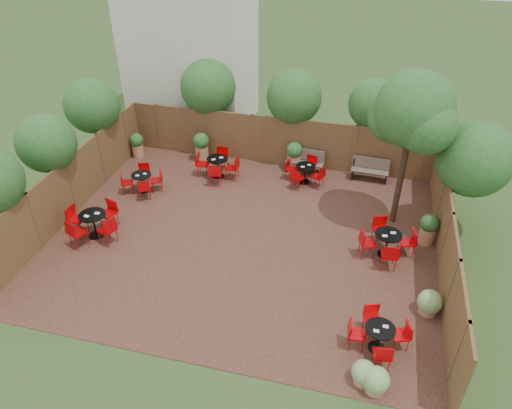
# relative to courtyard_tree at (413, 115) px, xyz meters

# --- Properties ---
(ground) EXTENTS (80.00, 80.00, 0.00)m
(ground) POSITION_rel_courtyard_tree_xyz_m (-4.62, -2.10, -3.85)
(ground) COLOR #354F23
(ground) RESTS_ON ground
(courtyard_paving) EXTENTS (12.00, 10.00, 0.02)m
(courtyard_paving) POSITION_rel_courtyard_tree_xyz_m (-4.62, -2.10, -3.84)
(courtyard_paving) COLOR #391A17
(courtyard_paving) RESTS_ON ground
(fence_back) EXTENTS (12.00, 0.08, 2.00)m
(fence_back) POSITION_rel_courtyard_tree_xyz_m (-4.62, 2.90, -2.85)
(fence_back) COLOR brown
(fence_back) RESTS_ON ground
(fence_left) EXTENTS (0.08, 10.00, 2.00)m
(fence_left) POSITION_rel_courtyard_tree_xyz_m (-10.62, -2.10, -2.85)
(fence_left) COLOR brown
(fence_left) RESTS_ON ground
(fence_right) EXTENTS (0.08, 10.00, 2.00)m
(fence_right) POSITION_rel_courtyard_tree_xyz_m (1.38, -2.10, -2.85)
(fence_right) COLOR brown
(fence_right) RESTS_ON ground
(neighbour_building) EXTENTS (5.00, 4.00, 8.00)m
(neighbour_building) POSITION_rel_courtyard_tree_xyz_m (-9.12, 5.90, 0.15)
(neighbour_building) COLOR silver
(neighbour_building) RESTS_ON ground
(overhang_foliage) EXTENTS (15.44, 10.31, 2.27)m
(overhang_foliage) POSITION_rel_courtyard_tree_xyz_m (-5.91, 0.85, -1.22)
(overhang_foliage) COLOR #1F551B
(overhang_foliage) RESTS_ON ground
(courtyard_tree) EXTENTS (2.56, 2.46, 5.16)m
(courtyard_tree) POSITION_rel_courtyard_tree_xyz_m (0.00, 0.00, 0.00)
(courtyard_tree) COLOR black
(courtyard_tree) RESTS_ON courtyard_paving
(park_bench_left) EXTENTS (1.50, 0.59, 0.91)m
(park_bench_left) POSITION_rel_courtyard_tree_xyz_m (-3.41, 2.52, -3.36)
(park_bench_left) COLOR brown
(park_bench_left) RESTS_ON courtyard_paving
(park_bench_right) EXTENTS (1.41, 0.52, 0.86)m
(park_bench_right) POSITION_rel_courtyard_tree_xyz_m (-0.92, 2.52, -3.39)
(park_bench_right) COLOR brown
(park_bench_right) RESTS_ON courtyard_paving
(bistro_tables) EXTENTS (10.79, 8.77, 0.96)m
(bistro_tables) POSITION_rel_courtyard_tree_xyz_m (-4.93, -1.39, -3.38)
(bistro_tables) COLOR black
(bistro_tables) RESTS_ON courtyard_paving
(planters) EXTENTS (11.86, 4.15, 1.17)m
(planters) POSITION_rel_courtyard_tree_xyz_m (-5.20, 1.67, -3.23)
(planters) COLOR #AD7556
(planters) RESTS_ON courtyard_paving
(low_shrubs) EXTENTS (2.14, 3.37, 0.70)m
(low_shrubs) POSITION_rel_courtyard_tree_xyz_m (0.15, -5.62, -3.51)
(low_shrubs) COLOR #AD7556
(low_shrubs) RESTS_ON courtyard_paving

